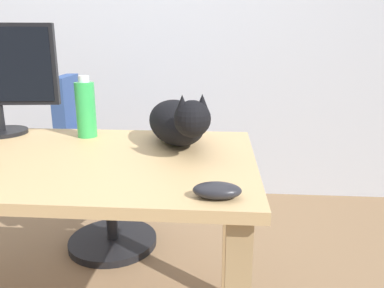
{
  "coord_description": "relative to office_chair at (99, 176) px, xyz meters",
  "views": [
    {
      "loc": [
        0.63,
        -1.07,
        1.07
      ],
      "look_at": [
        0.55,
        -0.06,
        0.8
      ],
      "focal_mm": 34.24,
      "sensor_mm": 36.0,
      "label": 1
    }
  ],
  "objects": [
    {
      "name": "spray_bottle",
      "position": [
        0.14,
        -0.48,
        0.44
      ],
      "size": [
        0.07,
        0.07,
        0.23
      ],
      "color": "green",
      "rests_on": "desk"
    },
    {
      "name": "computer_mouse",
      "position": [
        0.63,
        -1.03,
        0.35
      ],
      "size": [
        0.11,
        0.06,
        0.04
      ],
      "primitive_type": "ellipsoid",
      "color": "#232328",
      "rests_on": "desk"
    },
    {
      "name": "office_chair",
      "position": [
        0.0,
        0.0,
        0.0
      ],
      "size": [
        0.49,
        0.48,
        0.93
      ],
      "color": "black",
      "rests_on": "ground_plane"
    },
    {
      "name": "desk",
      "position": [
        0.0,
        -0.73,
        0.23
      ],
      "size": [
        1.48,
        0.75,
        0.74
      ],
      "color": "tan",
      "rests_on": "ground_plane"
    },
    {
      "name": "back_wall",
      "position": [
        0.0,
        0.85,
        0.89
      ],
      "size": [
        6.0,
        0.04,
        2.6
      ],
      "primitive_type": "cube",
      "color": "silver",
      "rests_on": "ground_plane"
    },
    {
      "name": "cat",
      "position": [
        0.49,
        -0.57,
        0.42
      ],
      "size": [
        0.29,
        0.58,
        0.2
      ],
      "color": "black",
      "rests_on": "desk"
    }
  ]
}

